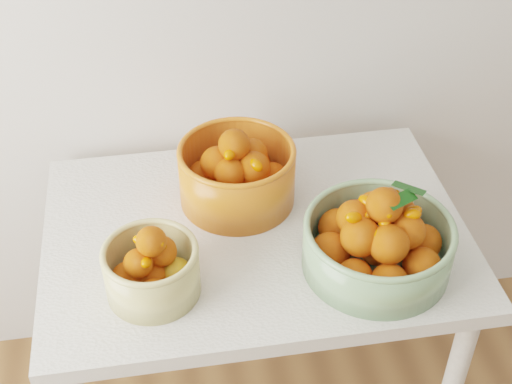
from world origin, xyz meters
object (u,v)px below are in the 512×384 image
Objects in this scene: bowl_green at (378,241)px; bowl_orange at (237,173)px; table at (255,257)px; bowl_cream at (151,268)px.

bowl_orange is (-0.27, 0.28, 0.01)m from bowl_green.
bowl_cream is at bearing -147.13° from table.
bowl_green reaches higher than table.
table is at bearing -77.27° from bowl_orange.
bowl_green is at bearing -33.89° from table.
bowl_cream is (-0.25, -0.16, 0.16)m from table.
table is 0.21m from bowl_orange.
table is 0.34m from bowl_green.
bowl_green is (0.49, -0.00, 0.01)m from bowl_cream.
bowl_cream is 0.49m from bowl_green.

